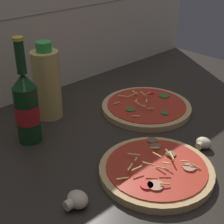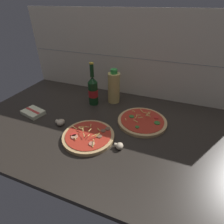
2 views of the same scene
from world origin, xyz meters
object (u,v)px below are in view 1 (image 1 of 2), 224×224
at_px(pizza_far, 146,107).
at_px(beer_bottle, 27,107).
at_px(pizza_near, 156,170).
at_px(mushroom_right, 77,200).
at_px(mushroom_left, 203,143).
at_px(oil_bottle, 47,84).

xyz_separation_m(pizza_far, beer_bottle, (-0.37, 0.10, 0.09)).
bearing_deg(pizza_near, beer_bottle, 111.66).
bearing_deg(mushroom_right, mushroom_left, -8.95).
distance_m(pizza_far, beer_bottle, 0.39).
relative_size(pizza_near, pizza_far, 0.95).
distance_m(pizza_far, mushroom_right, 0.47).
distance_m(pizza_near, mushroom_right, 0.21).
distance_m(mushroom_left, mushroom_right, 0.38).
bearing_deg(beer_bottle, oil_bottle, 33.93).
bearing_deg(pizza_far, beer_bottle, 164.32).
relative_size(beer_bottle, mushroom_right, 5.57).
relative_size(pizza_near, beer_bottle, 0.94).
xyz_separation_m(pizza_near, mushroom_right, (-0.20, 0.04, 0.01)).
xyz_separation_m(beer_bottle, mushroom_left, (0.31, -0.35, -0.09)).
distance_m(pizza_far, oil_bottle, 0.32).
bearing_deg(oil_bottle, pizza_near, -87.97).
xyz_separation_m(pizza_far, mushroom_right, (-0.44, -0.19, 0.01)).
height_order(pizza_near, pizza_far, pizza_near).
bearing_deg(pizza_far, pizza_near, -134.76).
bearing_deg(pizza_near, pizza_far, 45.24).
bearing_deg(mushroom_left, pizza_far, 77.14).
bearing_deg(mushroom_right, pizza_near, -12.36).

